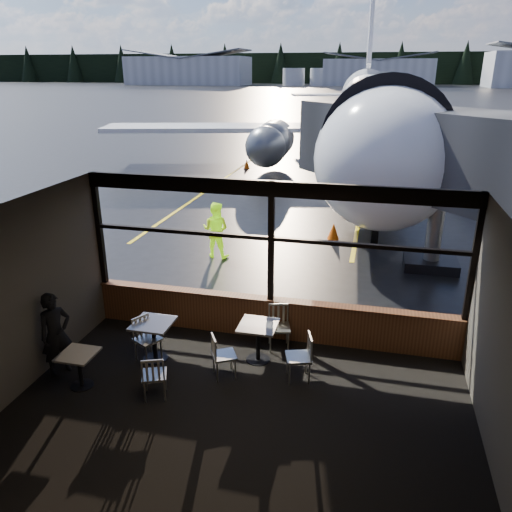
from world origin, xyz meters
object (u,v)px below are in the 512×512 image
at_px(airliner, 375,64).
at_px(cafe_table_mid, 154,341).
at_px(cone_nose, 333,231).
at_px(chair_near_w, 224,356).
at_px(cone_wing, 247,164).
at_px(jet_bridge, 432,184).
at_px(chair_near_n, 279,328).
at_px(chair_mid_w, 148,340).
at_px(passenger, 56,334).
at_px(ground_crew, 216,230).
at_px(chair_near_e, 298,358).
at_px(cafe_table_left, 80,370).
at_px(chair_mid_s, 154,375).
at_px(cafe_table_near, 258,343).

xyz_separation_m(airliner, cafe_table_mid, (-3.57, -21.28, -5.42)).
bearing_deg(cone_nose, chair_near_w, -98.11).
distance_m(chair_near_w, cone_wing, 21.62).
height_order(jet_bridge, chair_near_n, jet_bridge).
height_order(cafe_table_mid, chair_mid_w, chair_mid_w).
distance_m(airliner, cone_wing, 8.99).
xyz_separation_m(jet_bridge, passenger, (-7.30, -7.81, -1.62)).
distance_m(jet_bridge, cone_nose, 3.98).
xyz_separation_m(chair_mid_w, ground_crew, (-0.52, 6.11, 0.41)).
bearing_deg(chair_near_e, cafe_table_left, 90.00).
bearing_deg(chair_near_w, cafe_table_left, -98.65).
relative_size(cafe_table_mid, chair_mid_s, 0.94).
xyz_separation_m(chair_near_w, cone_nose, (1.27, 8.88, -0.16)).
bearing_deg(chair_near_w, chair_near_e, 69.20).
relative_size(ground_crew, cone_wing, 3.36).
bearing_deg(jet_bridge, airliner, 98.42).
xyz_separation_m(cafe_table_mid, ground_crew, (-0.63, 6.04, 0.46)).
relative_size(cafe_table_near, ground_crew, 0.47).
bearing_deg(cafe_table_near, chair_mid_s, -133.56).
height_order(airliner, chair_near_w, airliner).
bearing_deg(ground_crew, passenger, 86.65).
bearing_deg(chair_mid_s, cafe_table_mid, 93.24).
xyz_separation_m(cafe_table_near, chair_near_e, (0.89, -0.48, 0.07)).
height_order(airliner, cone_nose, airliner).
distance_m(airliner, passenger, 23.28).
relative_size(airliner, cafe_table_near, 46.44).
bearing_deg(chair_mid_w, chair_near_e, 119.68).
xyz_separation_m(airliner, cone_wing, (-7.04, -0.49, -5.58)).
bearing_deg(cafe_table_mid, cone_nose, 71.93).
relative_size(ground_crew, cone_nose, 3.07).
relative_size(chair_near_n, cone_nose, 1.68).
height_order(chair_near_w, passenger, passenger).
bearing_deg(chair_mid_s, cone_nose, 55.58).
xyz_separation_m(cafe_table_left, chair_near_e, (3.90, 1.16, 0.13)).
xyz_separation_m(chair_near_w, passenger, (-3.16, -0.62, 0.39)).
height_order(jet_bridge, cafe_table_mid, jet_bridge).
height_order(jet_bridge, cone_wing, jet_bridge).
bearing_deg(cafe_table_left, chair_near_e, 16.61).
height_order(jet_bridge, passenger, jet_bridge).
relative_size(cafe_table_mid, chair_near_w, 0.94).
height_order(jet_bridge, chair_mid_s, jet_bridge).
xyz_separation_m(chair_mid_w, passenger, (-1.50, -0.79, 0.37)).
bearing_deg(airliner, chair_near_n, -96.28).
bearing_deg(jet_bridge, chair_mid_w, -129.56).
distance_m(chair_near_e, cone_wing, 21.79).
relative_size(chair_near_n, cone_wing, 1.84).
relative_size(chair_near_w, cone_wing, 1.72).
distance_m(chair_near_w, ground_crew, 6.66).
height_order(cafe_table_left, chair_mid_s, chair_mid_s).
relative_size(chair_near_e, chair_mid_w, 1.02).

